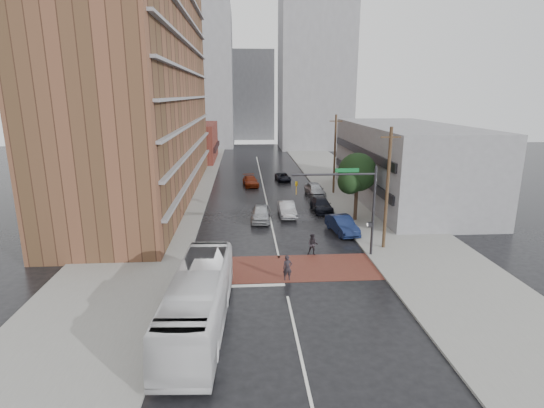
{
  "coord_description": "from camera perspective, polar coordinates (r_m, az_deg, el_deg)",
  "views": [
    {
      "loc": [
        -2.63,
        -28.39,
        12.45
      ],
      "look_at": [
        -0.32,
        5.9,
        3.5
      ],
      "focal_mm": 28.0,
      "sensor_mm": 36.0,
      "label": 1
    }
  ],
  "objects": [
    {
      "name": "distant_tower_east",
      "position": [
        101.91,
        5.82,
        17.65
      ],
      "size": [
        16.0,
        14.0,
        36.0
      ],
      "primitive_type": "cube",
      "color": "gray",
      "rests_on": "ground"
    },
    {
      "name": "pedestrian_b",
      "position": [
        33.88,
        5.5,
        -5.45
      ],
      "size": [
        0.99,
        0.86,
        1.76
      ],
      "primitive_type": "imported",
      "rotation": [
        0.0,
        0.0,
        -0.25
      ],
      "color": "black",
      "rests_on": "ground"
    },
    {
      "name": "street_tree",
      "position": [
        42.64,
        11.4,
        3.88
      ],
      "size": [
        4.2,
        4.1,
        6.9
      ],
      "color": "#332319",
      "rests_on": "ground"
    },
    {
      "name": "car_travel_a",
      "position": [
        42.71,
        -1.5,
        -1.24
      ],
      "size": [
        2.29,
        4.83,
        1.59
      ],
      "primitive_type": "imported",
      "rotation": [
        0.0,
        0.0,
        -0.09
      ],
      "color": "#B2B6BB",
      "rests_on": "ground"
    },
    {
      "name": "utility_pole_far",
      "position": [
        54.12,
        8.44,
        6.68
      ],
      "size": [
        1.6,
        0.26,
        10.0
      ],
      "color": "#473321",
      "rests_on": "ground"
    },
    {
      "name": "crosswalk",
      "position": [
        31.56,
        1.25,
        -8.62
      ],
      "size": [
        14.0,
        5.0,
        0.02
      ],
      "primitive_type": "cube",
      "color": "brown",
      "rests_on": "ground"
    },
    {
      "name": "car_travel_b",
      "position": [
        44.34,
        1.98,
        -0.69
      ],
      "size": [
        1.74,
        4.68,
        1.53
      ],
      "primitive_type": "imported",
      "rotation": [
        0.0,
        0.0,
        0.03
      ],
      "color": "#AEAFB6",
      "rests_on": "ground"
    },
    {
      "name": "car_parked_near",
      "position": [
        39.5,
        9.4,
        -2.76
      ],
      "size": [
        2.47,
        5.05,
        1.59
      ],
      "primitive_type": "imported",
      "rotation": [
        0.0,
        0.0,
        0.17
      ],
      "color": "#121D40",
      "rests_on": "ground"
    },
    {
      "name": "storefront_west",
      "position": [
        83.4,
        -10.39,
        8.2
      ],
      "size": [
        8.0,
        16.0,
        7.0
      ],
      "primitive_type": "cube",
      "color": "maroon",
      "rests_on": "ground"
    },
    {
      "name": "signal_mast",
      "position": [
        32.95,
        11.17,
        0.77
      ],
      "size": [
        6.5,
        0.3,
        7.2
      ],
      "color": "#2D2D33",
      "rests_on": "ground"
    },
    {
      "name": "ground",
      "position": [
        31.11,
        1.34,
        -9.0
      ],
      "size": [
        160.0,
        160.0,
        0.0
      ],
      "primitive_type": "plane",
      "color": "black",
      "rests_on": "ground"
    },
    {
      "name": "distant_tower_center",
      "position": [
        123.42,
        -2.72,
        14.37
      ],
      "size": [
        12.0,
        10.0,
        24.0
      ],
      "primitive_type": "cube",
      "color": "gray",
      "rests_on": "ground"
    },
    {
      "name": "pedestrian_a",
      "position": [
        29.41,
        2.09,
        -8.57
      ],
      "size": [
        0.69,
        0.5,
        1.76
      ],
      "primitive_type": "imported",
      "rotation": [
        0.0,
        0.0,
        0.12
      ],
      "color": "black",
      "rests_on": "ground"
    },
    {
      "name": "sidewalk_east",
      "position": [
        56.6,
        10.71,
        1.71
      ],
      "size": [
        9.0,
        90.0,
        0.15
      ],
      "primitive_type": "cube",
      "color": "gray",
      "rests_on": "ground"
    },
    {
      "name": "apartment_block",
      "position": [
        53.63,
        -16.73,
        15.66
      ],
      "size": [
        10.0,
        44.0,
        28.0
      ],
      "primitive_type": "cube",
      "color": "brown",
      "rests_on": "ground"
    },
    {
      "name": "transit_bus",
      "position": [
        23.81,
        -9.84,
        -12.65
      ],
      "size": [
        3.37,
        11.87,
        3.27
      ],
      "primitive_type": "imported",
      "rotation": [
        0.0,
        0.0,
        -0.05
      ],
      "color": "silver",
      "rests_on": "ground"
    },
    {
      "name": "building_east",
      "position": [
        52.64,
        17.58,
        5.23
      ],
      "size": [
        11.0,
        26.0,
        9.0
      ],
      "primitive_type": "cube",
      "color": "gray",
      "rests_on": "ground"
    },
    {
      "name": "car_parked_far",
      "position": [
        53.47,
        5.79,
        1.97
      ],
      "size": [
        2.4,
        5.01,
        1.65
      ],
      "primitive_type": "imported",
      "rotation": [
        0.0,
        0.0,
        0.09
      ],
      "color": "#ADB0B5",
      "rests_on": "ground"
    },
    {
      "name": "suv_travel",
      "position": [
        62.6,
        1.46,
        3.65
      ],
      "size": [
        2.3,
        4.27,
        1.14
      ],
      "primitive_type": "imported",
      "rotation": [
        0.0,
        0.0,
        0.1
      ],
      "color": "black",
      "rests_on": "ground"
    },
    {
      "name": "sidewalk_west",
      "position": [
        55.52,
        -12.95,
        1.34
      ],
      "size": [
        9.0,
        90.0,
        0.15
      ],
      "primitive_type": "cube",
      "color": "gray",
      "rests_on": "ground"
    },
    {
      "name": "utility_pole_near",
      "position": [
        35.12,
        15.25,
        2.06
      ],
      "size": [
        1.6,
        0.26,
        10.0
      ],
      "color": "#473321",
      "rests_on": "ground"
    },
    {
      "name": "car_parked_mid",
      "position": [
        46.68,
        6.64,
        -0.1
      ],
      "size": [
        2.12,
        4.83,
        1.38
      ],
      "primitive_type": "imported",
      "rotation": [
        0.0,
        0.0,
        0.04
      ],
      "color": "black",
      "rests_on": "ground"
    },
    {
      "name": "distant_tower_west",
      "position": [
        107.05,
        -10.37,
        16.27
      ],
      "size": [
        18.0,
        16.0,
        32.0
      ],
      "primitive_type": "cube",
      "color": "gray",
      "rests_on": "ground"
    },
    {
      "name": "car_travel_c",
      "position": [
        59.23,
        -2.9,
        3.11
      ],
      "size": [
        2.43,
        4.85,
        1.35
      ],
      "primitive_type": "imported",
      "rotation": [
        0.0,
        0.0,
        0.12
      ],
      "color": "maroon",
      "rests_on": "ground"
    }
  ]
}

